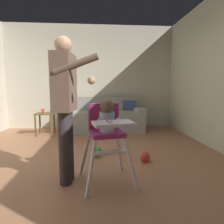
% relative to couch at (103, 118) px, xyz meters
% --- Properties ---
extents(ground, '(6.12, 7.35, 0.10)m').
position_rel_couch_xyz_m(ground, '(-0.33, -2.38, -0.38)').
color(ground, '#A56E4A').
extents(wall_far, '(5.32, 0.06, 2.79)m').
position_rel_couch_xyz_m(wall_far, '(-0.33, 0.52, 1.06)').
color(wall_far, beige).
rests_on(wall_far, ground).
extents(couch, '(2.03, 0.86, 0.86)m').
position_rel_couch_xyz_m(couch, '(0.00, 0.00, 0.00)').
color(couch, gray).
rests_on(couch, ground).
extents(high_chair, '(0.70, 0.80, 0.98)m').
position_rel_couch_xyz_m(high_chair, '(-0.06, -2.76, 0.34)').
color(high_chair, white).
rests_on(high_chair, ground).
extents(adult_standing, '(0.51, 0.53, 1.66)m').
position_rel_couch_xyz_m(adult_standing, '(-0.52, -2.70, 0.61)').
color(adult_standing, '#342F33').
rests_on(adult_standing, ground).
extents(toy_ball, '(0.17, 0.17, 0.17)m').
position_rel_couch_xyz_m(toy_ball, '(-0.17, -1.90, -0.25)').
color(toy_ball, green).
rests_on(toy_ball, ground).
extents(toy_ball_second, '(0.15, 0.15, 0.15)m').
position_rel_couch_xyz_m(toy_ball_second, '(0.55, -2.18, -0.25)').
color(toy_ball_second, '#D13D33').
rests_on(toy_ball_second, ground).
extents(side_table, '(0.40, 0.40, 0.52)m').
position_rel_couch_xyz_m(side_table, '(-1.38, -0.37, 0.05)').
color(side_table, brown).
rests_on(side_table, ground).
extents(sippy_cup, '(0.07, 0.07, 0.10)m').
position_rel_couch_xyz_m(sippy_cup, '(-1.41, -0.37, 0.24)').
color(sippy_cup, '#D13D33').
rests_on(sippy_cup, side_table).
extents(wall_clock, '(0.36, 0.04, 0.36)m').
position_rel_couch_xyz_m(wall_clock, '(-1.06, 0.48, 1.67)').
color(wall_clock, white).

